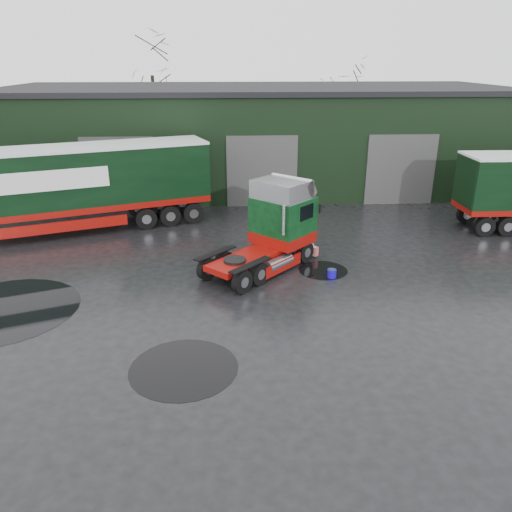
{
  "coord_description": "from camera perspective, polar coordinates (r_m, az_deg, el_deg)",
  "views": [
    {
      "loc": [
        0.09,
        -14.01,
        8.02
      ],
      "look_at": [
        0.98,
        1.8,
        1.7
      ],
      "focal_mm": 35.0,
      "sensor_mm": 36.0,
      "label": 1
    }
  ],
  "objects": [
    {
      "name": "trailer_left",
      "position": [
        25.87,
        -20.35,
        7.14
      ],
      "size": [
        13.55,
        7.18,
        4.17
      ],
      "primitive_type": null,
      "rotation": [
        0.0,
        0.0,
        1.92
      ],
      "color": "silver",
      "rests_on": "ground"
    },
    {
      "name": "ground",
      "position": [
        16.14,
        -3.15,
        -8.06
      ],
      "size": [
        100.0,
        100.0,
        0.0
      ],
      "primitive_type": "plane",
      "color": "black"
    },
    {
      "name": "hero_tractor",
      "position": [
        19.58,
        0.24,
        3.06
      ],
      "size": [
        5.62,
        5.7,
        3.49
      ],
      "primitive_type": null,
      "rotation": [
        0.0,
        0.0,
        -0.77
      ],
      "color": "black",
      "rests_on": "ground"
    },
    {
      "name": "wash_bucket",
      "position": [
        19.71,
        8.65,
        -1.99
      ],
      "size": [
        0.4,
        0.4,
        0.34
      ],
      "primitive_type": "cylinder",
      "rotation": [
        0.0,
        0.0,
        -0.13
      ],
      "color": "#1608BC",
      "rests_on": "ground"
    },
    {
      "name": "puddle_2",
      "position": [
        19.17,
        -26.98,
        -5.51
      ],
      "size": [
        5.1,
        5.1,
        0.01
      ],
      "primitive_type": "cylinder",
      "color": "black",
      "rests_on": "ground"
    },
    {
      "name": "puddle_0",
      "position": [
        14.31,
        -8.25,
        -12.57
      ],
      "size": [
        3.04,
        3.04,
        0.01
      ],
      "primitive_type": "cylinder",
      "color": "black",
      "rests_on": "ground"
    },
    {
      "name": "warehouse",
      "position": [
        34.41,
        -0.0,
        13.63
      ],
      "size": [
        32.4,
        12.4,
        6.3
      ],
      "color": "black",
      "rests_on": "ground"
    },
    {
      "name": "puddle_1",
      "position": [
        20.37,
        7.66,
        -1.62
      ],
      "size": [
        1.99,
        1.99,
        0.01
      ],
      "primitive_type": "cylinder",
      "color": "black",
      "rests_on": "ground"
    },
    {
      "name": "tree_back_b",
      "position": [
        45.31,
        9.82,
        16.05
      ],
      "size": [
        4.4,
        4.4,
        7.5
      ],
      "primitive_type": null,
      "color": "black",
      "rests_on": "ground"
    },
    {
      "name": "tree_back_a",
      "position": [
        44.55,
        -11.58,
        17.13
      ],
      "size": [
        4.4,
        4.4,
        9.5
      ],
      "primitive_type": null,
      "color": "black",
      "rests_on": "ground"
    }
  ]
}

